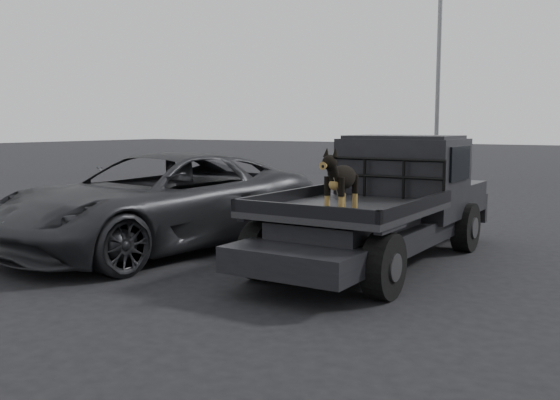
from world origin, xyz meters
The scene contains 6 objects.
ground centered at (0.00, 0.00, 0.00)m, with size 120.00×120.00×0.00m, color black.
flatbed_ute centered at (-0.74, 2.45, 0.46)m, with size 2.00×5.40×0.92m, color black, non-canonical shape.
ute_cab centered at (-0.74, 3.40, 1.36)m, with size 1.72×1.30×0.88m, color black, non-canonical shape.
headache_rack centered at (-0.74, 2.65, 1.20)m, with size 1.80×0.08×0.55m, color black, non-canonical shape.
dog centered at (-0.50, 0.82, 1.29)m, with size 0.32×0.60×0.74m, color black, non-canonical shape.
parked_suv centered at (-4.08, 1.57, 0.76)m, with size 2.52×5.47×1.52m, color #2A2A2E.
Camera 1 is at (2.78, -5.66, 1.96)m, focal length 40.00 mm.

